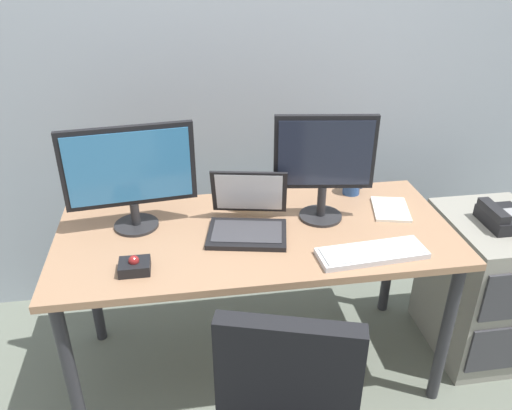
{
  "coord_description": "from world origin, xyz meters",
  "views": [
    {
      "loc": [
        -0.27,
        -1.75,
        1.81
      ],
      "look_at": [
        0.0,
        0.0,
        0.86
      ],
      "focal_mm": 35.95,
      "sensor_mm": 36.0,
      "label": 1
    }
  ],
  "objects_px": {
    "laptop": "(248,218)",
    "monitor_main": "(130,172)",
    "trackball_mouse": "(135,266)",
    "monitor_side": "(324,161)",
    "desk_phone": "(503,218)",
    "paper_notepad": "(391,209)",
    "keyboard": "(372,253)",
    "banana": "(252,203)",
    "coffee_mug": "(352,182)",
    "file_cabinet": "(484,286)"
  },
  "relations": [
    {
      "from": "desk_phone",
      "to": "coffee_mug",
      "type": "distance_m",
      "value": 0.65
    },
    {
      "from": "file_cabinet",
      "to": "monitor_side",
      "type": "relative_size",
      "value": 1.53
    },
    {
      "from": "trackball_mouse",
      "to": "monitor_main",
      "type": "bearing_deg",
      "value": 91.91
    },
    {
      "from": "paper_notepad",
      "to": "laptop",
      "type": "bearing_deg",
      "value": -174.34
    },
    {
      "from": "laptop",
      "to": "monitor_main",
      "type": "bearing_deg",
      "value": 168.37
    },
    {
      "from": "coffee_mug",
      "to": "desk_phone",
      "type": "bearing_deg",
      "value": -26.84
    },
    {
      "from": "monitor_main",
      "to": "laptop",
      "type": "xyz_separation_m",
      "value": [
        0.45,
        -0.09,
        -0.19
      ]
    },
    {
      "from": "file_cabinet",
      "to": "desk_phone",
      "type": "xyz_separation_m",
      "value": [
        -0.01,
        -0.02,
        0.38
      ]
    },
    {
      "from": "keyboard",
      "to": "desk_phone",
      "type": "bearing_deg",
      "value": 17.74
    },
    {
      "from": "monitor_side",
      "to": "monitor_main",
      "type": "bearing_deg",
      "value": 176.84
    },
    {
      "from": "banana",
      "to": "keyboard",
      "type": "bearing_deg",
      "value": -49.26
    },
    {
      "from": "keyboard",
      "to": "banana",
      "type": "distance_m",
      "value": 0.59
    },
    {
      "from": "desk_phone",
      "to": "paper_notepad",
      "type": "height_order",
      "value": "desk_phone"
    },
    {
      "from": "trackball_mouse",
      "to": "coffee_mug",
      "type": "bearing_deg",
      "value": 26.34
    },
    {
      "from": "monitor_main",
      "to": "trackball_mouse",
      "type": "distance_m",
      "value": 0.39
    },
    {
      "from": "file_cabinet",
      "to": "banana",
      "type": "xyz_separation_m",
      "value": [
        -1.06,
        0.22,
        0.41
      ]
    },
    {
      "from": "banana",
      "to": "laptop",
      "type": "bearing_deg",
      "value": -103.87
    },
    {
      "from": "file_cabinet",
      "to": "desk_phone",
      "type": "relative_size",
      "value": 3.43
    },
    {
      "from": "laptop",
      "to": "trackball_mouse",
      "type": "bearing_deg",
      "value": -152.79
    },
    {
      "from": "keyboard",
      "to": "laptop",
      "type": "xyz_separation_m",
      "value": [
        -0.43,
        0.26,
        0.04
      ]
    },
    {
      "from": "file_cabinet",
      "to": "desk_phone",
      "type": "height_order",
      "value": "desk_phone"
    },
    {
      "from": "monitor_main",
      "to": "monitor_side",
      "type": "bearing_deg",
      "value": -3.16
    },
    {
      "from": "monitor_main",
      "to": "monitor_side",
      "type": "distance_m",
      "value": 0.77
    },
    {
      "from": "monitor_side",
      "to": "banana",
      "type": "bearing_deg",
      "value": 153.12
    },
    {
      "from": "keyboard",
      "to": "laptop",
      "type": "distance_m",
      "value": 0.5
    },
    {
      "from": "monitor_main",
      "to": "banana",
      "type": "height_order",
      "value": "monitor_main"
    },
    {
      "from": "desk_phone",
      "to": "coffee_mug",
      "type": "bearing_deg",
      "value": 153.16
    },
    {
      "from": "file_cabinet",
      "to": "monitor_main",
      "type": "height_order",
      "value": "monitor_main"
    },
    {
      "from": "desk_phone",
      "to": "monitor_side",
      "type": "distance_m",
      "value": 0.83
    },
    {
      "from": "desk_phone",
      "to": "trackball_mouse",
      "type": "relative_size",
      "value": 1.82
    },
    {
      "from": "keyboard",
      "to": "trackball_mouse",
      "type": "distance_m",
      "value": 0.87
    },
    {
      "from": "paper_notepad",
      "to": "coffee_mug",
      "type": "bearing_deg",
      "value": 122.0
    },
    {
      "from": "monitor_side",
      "to": "laptop",
      "type": "xyz_separation_m",
      "value": [
        -0.32,
        -0.05,
        -0.21
      ]
    },
    {
      "from": "laptop",
      "to": "coffee_mug",
      "type": "relative_size",
      "value": 3.32
    },
    {
      "from": "monitor_main",
      "to": "monitor_side",
      "type": "relative_size",
      "value": 1.13
    },
    {
      "from": "monitor_side",
      "to": "keyboard",
      "type": "xyz_separation_m",
      "value": [
        0.11,
        -0.31,
        -0.25
      ]
    },
    {
      "from": "desk_phone",
      "to": "banana",
      "type": "xyz_separation_m",
      "value": [
        -1.05,
        0.23,
        0.03
      ]
    },
    {
      "from": "laptop",
      "to": "monitor_side",
      "type": "bearing_deg",
      "value": 8.99
    },
    {
      "from": "keyboard",
      "to": "file_cabinet",
      "type": "bearing_deg",
      "value": 18.8
    },
    {
      "from": "file_cabinet",
      "to": "banana",
      "type": "relative_size",
      "value": 3.61
    },
    {
      "from": "monitor_main",
      "to": "laptop",
      "type": "distance_m",
      "value": 0.5
    },
    {
      "from": "desk_phone",
      "to": "trackball_mouse",
      "type": "bearing_deg",
      "value": -173.33
    },
    {
      "from": "keyboard",
      "to": "coffee_mug",
      "type": "bearing_deg",
      "value": 80.28
    },
    {
      "from": "monitor_side",
      "to": "keyboard",
      "type": "height_order",
      "value": "monitor_side"
    },
    {
      "from": "file_cabinet",
      "to": "keyboard",
      "type": "relative_size",
      "value": 1.64
    },
    {
      "from": "coffee_mug",
      "to": "paper_notepad",
      "type": "distance_m",
      "value": 0.22
    },
    {
      "from": "desk_phone",
      "to": "monitor_side",
      "type": "height_order",
      "value": "monitor_side"
    },
    {
      "from": "file_cabinet",
      "to": "paper_notepad",
      "type": "xyz_separation_m",
      "value": [
        -0.47,
        0.09,
        0.4
      ]
    },
    {
      "from": "trackball_mouse",
      "to": "desk_phone",
      "type": "bearing_deg",
      "value": 6.67
    },
    {
      "from": "monitor_main",
      "to": "keyboard",
      "type": "height_order",
      "value": "monitor_main"
    }
  ]
}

